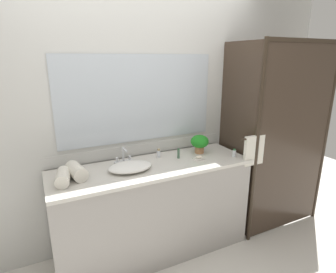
{
  "coord_description": "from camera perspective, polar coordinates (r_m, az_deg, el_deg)",
  "views": [
    {
      "loc": [
        -0.89,
        -2.12,
        1.83
      ],
      "look_at": [
        0.15,
        0.0,
        1.15
      ],
      "focal_mm": 29.44,
      "sensor_mm": 36.0,
      "label": 1
    }
  ],
  "objects": [
    {
      "name": "sink_basin",
      "position": [
        2.39,
        -7.82,
        -6.19
      ],
      "size": [
        0.38,
        0.27,
        0.06
      ],
      "primitive_type": "ellipsoid",
      "color": "white",
      "rests_on": "vanity_cabinet"
    },
    {
      "name": "amenity_bottle_shampoo",
      "position": [
        2.75,
        13.54,
        -3.34
      ],
      "size": [
        0.03,
        0.03,
        0.08
      ],
      "color": "silver",
      "rests_on": "vanity_cabinet"
    },
    {
      "name": "amenity_bottle_conditioner",
      "position": [
        2.66,
        -1.95,
        -3.49
      ],
      "size": [
        0.03,
        0.03,
        0.08
      ],
      "color": "silver",
      "rests_on": "vanity_cabinet"
    },
    {
      "name": "amenity_bottle_body_wash",
      "position": [
        2.63,
        2.18,
        -3.56
      ],
      "size": [
        0.02,
        0.02,
        0.1
      ],
      "color": "#4C7056",
      "rests_on": "vanity_cabinet"
    },
    {
      "name": "rolled_towel_middle",
      "position": [
        2.32,
        -18.4,
        -6.84
      ],
      "size": [
        0.15,
        0.25,
        0.12
      ],
      "primitive_type": "cylinder",
      "rotation": [
        1.57,
        0.0,
        0.18
      ],
      "color": "silver",
      "rests_on": "vanity_cabinet"
    },
    {
      "name": "rolled_towel_near_edge",
      "position": [
        2.26,
        -20.94,
        -7.88
      ],
      "size": [
        0.14,
        0.24,
        0.1
      ],
      "primitive_type": "cylinder",
      "rotation": [
        1.57,
        0.0,
        -0.16
      ],
      "color": "silver",
      "rests_on": "vanity_cabinet"
    },
    {
      "name": "faucet",
      "position": [
        2.54,
        -9.16,
        -4.4
      ],
      "size": [
        0.17,
        0.13,
        0.15
      ],
      "color": "silver",
      "rests_on": "vanity_cabinet"
    },
    {
      "name": "soap_dish",
      "position": [
        2.62,
        6.4,
        -4.46
      ],
      "size": [
        0.1,
        0.07,
        0.04
      ],
      "color": "silver",
      "rests_on": "vanity_cabinet"
    },
    {
      "name": "ground_plane",
      "position": [
        2.94,
        -2.84,
        -22.48
      ],
      "size": [
        8.0,
        8.0,
        0.0
      ],
      "primitive_type": "plane",
      "color": "silver"
    },
    {
      "name": "wall_back_with_mirror",
      "position": [
        2.67,
        -6.18,
        4.61
      ],
      "size": [
        4.4,
        0.06,
        2.6
      ],
      "color": "silver",
      "rests_on": "ground_plane"
    },
    {
      "name": "vanity_cabinet",
      "position": [
        2.69,
        -3.07,
        -14.83
      ],
      "size": [
        1.8,
        0.58,
        0.9
      ],
      "color": "#9E9993",
      "rests_on": "ground_plane"
    },
    {
      "name": "potted_plant",
      "position": [
        2.77,
        6.57,
        -1.21
      ],
      "size": [
        0.18,
        0.18,
        0.19
      ],
      "color": "#B77A51",
      "rests_on": "vanity_cabinet"
    },
    {
      "name": "shower_enclosure",
      "position": [
        3.01,
        21.31,
        -0.5
      ],
      "size": [
        1.2,
        0.59,
        2.0
      ],
      "color": "#2D2319",
      "rests_on": "ground_plane"
    }
  ]
}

